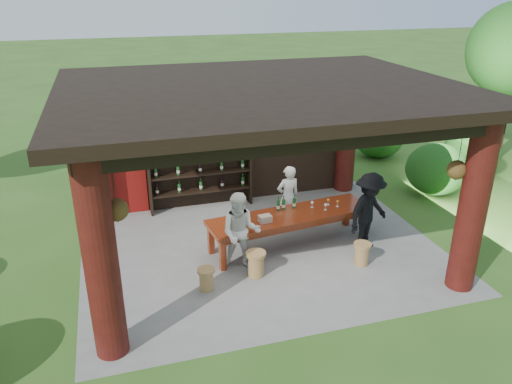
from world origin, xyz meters
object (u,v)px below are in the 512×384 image
object	(u,v)px
tasting_table	(290,219)
guest_man	(369,212)
wine_shelf	(200,165)
stool_near_right	(362,253)
guest_woman	(241,232)
napkin_basket	(265,219)
stool_far_left	(206,279)
host	(288,197)
stool_near_left	(256,263)

from	to	relation	value
tasting_table	guest_man	bearing A→B (deg)	-20.06
wine_shelf	stool_near_right	size ratio (longest dim) A/B	5.45
guest_woman	napkin_basket	world-z (taller)	guest_woman
tasting_table	stool_far_left	world-z (taller)	tasting_table
tasting_table	host	world-z (taller)	host
wine_shelf	host	bearing A→B (deg)	-44.32
stool_near_right	guest_man	bearing A→B (deg)	54.81
tasting_table	guest_man	size ratio (longest dim) A/B	2.14
tasting_table	host	bearing A→B (deg)	73.35
stool_far_left	guest_woman	distance (m)	1.12
wine_shelf	stool_near_left	distance (m)	3.57
host	guest_man	bearing A→B (deg)	126.98
stool_near_right	host	xyz separation A→B (m)	(-0.87, 1.98, 0.50)
stool_far_left	guest_woman	bearing A→B (deg)	32.59
host	guest_woman	distance (m)	2.09
stool_near_left	guest_man	distance (m)	2.67
stool_near_left	guest_man	world-z (taller)	guest_man
tasting_table	stool_near_right	size ratio (longest dim) A/B	7.77
stool_near_left	stool_near_right	size ratio (longest dim) A/B	1.09
stool_near_right	guest_man	size ratio (longest dim) A/B	0.28
wine_shelf	napkin_basket	world-z (taller)	wine_shelf
stool_far_left	host	distance (m)	3.08
guest_man	napkin_basket	distance (m)	2.19
stool_near_left	host	world-z (taller)	host
tasting_table	napkin_basket	size ratio (longest dim) A/B	14.03
wine_shelf	stool_far_left	distance (m)	3.79
napkin_basket	guest_woman	bearing A→B (deg)	-145.90
wine_shelf	tasting_table	world-z (taller)	wine_shelf
tasting_table	guest_woman	bearing A→B (deg)	-153.68
tasting_table	guest_woman	distance (m)	1.40
stool_near_right	stool_near_left	bearing A→B (deg)	174.82
stool_near_right	guest_woman	size ratio (longest dim) A/B	0.29
wine_shelf	guest_woman	xyz separation A→B (m)	(0.20, -3.11, -0.32)
wine_shelf	napkin_basket	xyz separation A→B (m)	(0.82, -2.69, -0.31)
stool_near_left	napkin_basket	distance (m)	1.02
stool_near_right	tasting_table	bearing A→B (deg)	134.50
wine_shelf	stool_far_left	size ratio (longest dim) A/B	5.91
tasting_table	stool_near_left	bearing A→B (deg)	-137.75
guest_man	napkin_basket	size ratio (longest dim) A/B	6.55
tasting_table	guest_woman	size ratio (longest dim) A/B	2.26
stool_near_right	guest_woman	distance (m)	2.49
stool_near_left	stool_near_right	bearing A→B (deg)	-5.18
stool_near_right	host	distance (m)	2.22
wine_shelf	guest_woman	bearing A→B (deg)	-86.34
napkin_basket	wine_shelf	bearing A→B (deg)	107.01
stool_far_left	guest_man	size ratio (longest dim) A/B	0.25
stool_near_right	guest_man	distance (m)	0.93
stool_near_right	guest_man	xyz separation A→B (m)	(0.41, 0.58, 0.60)
napkin_basket	stool_near_right	bearing A→B (deg)	-28.48
guest_woman	host	bearing A→B (deg)	61.23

